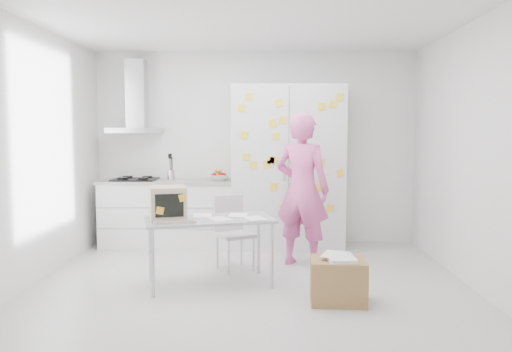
{
  "coord_description": "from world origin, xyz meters",
  "views": [
    {
      "loc": [
        0.19,
        -5.09,
        1.57
      ],
      "look_at": [
        0.04,
        0.68,
        1.07
      ],
      "focal_mm": 35.0,
      "sensor_mm": 36.0,
      "label": 1
    }
  ],
  "objects_px": {
    "chair": "(233,228)",
    "cardboard_box": "(338,280)",
    "person": "(302,190)",
    "desk": "(183,211)"
  },
  "relations": [
    {
      "from": "person",
      "to": "desk",
      "type": "distance_m",
      "value": 1.52
    },
    {
      "from": "cardboard_box",
      "to": "chair",
      "type": "bearing_deg",
      "value": 133.37
    },
    {
      "from": "person",
      "to": "desk",
      "type": "bearing_deg",
      "value": 57.65
    },
    {
      "from": "chair",
      "to": "cardboard_box",
      "type": "xyz_separation_m",
      "value": [
        1.06,
        -1.12,
        -0.27
      ]
    },
    {
      "from": "desk",
      "to": "chair",
      "type": "height_order",
      "value": "desk"
    },
    {
      "from": "desk",
      "to": "cardboard_box",
      "type": "bearing_deg",
      "value": -32.92
    },
    {
      "from": "person",
      "to": "chair",
      "type": "distance_m",
      "value": 0.93
    },
    {
      "from": "person",
      "to": "desk",
      "type": "relative_size",
      "value": 1.27
    },
    {
      "from": "desk",
      "to": "cardboard_box",
      "type": "height_order",
      "value": "desk"
    },
    {
      "from": "person",
      "to": "cardboard_box",
      "type": "relative_size",
      "value": 3.42
    }
  ]
}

